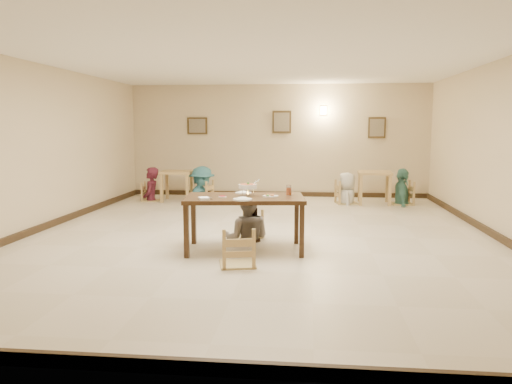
# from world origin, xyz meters

# --- Properties ---
(floor) EXTENTS (10.00, 10.00, 0.00)m
(floor) POSITION_xyz_m (0.00, 0.00, 0.00)
(floor) COLOR beige
(floor) RESTS_ON ground
(ceiling) EXTENTS (10.00, 10.00, 0.00)m
(ceiling) POSITION_xyz_m (0.00, 0.00, 3.00)
(ceiling) COLOR white
(ceiling) RESTS_ON wall_back
(wall_back) EXTENTS (10.00, 0.00, 10.00)m
(wall_back) POSITION_xyz_m (0.00, 5.00, 1.50)
(wall_back) COLOR beige
(wall_back) RESTS_ON floor
(wall_front) EXTENTS (10.00, 0.00, 10.00)m
(wall_front) POSITION_xyz_m (0.00, -5.00, 1.50)
(wall_front) COLOR beige
(wall_front) RESTS_ON floor
(wall_left) EXTENTS (0.00, 10.00, 10.00)m
(wall_left) POSITION_xyz_m (-4.00, 0.00, 1.50)
(wall_left) COLOR beige
(wall_left) RESTS_ON floor
(wall_right) EXTENTS (0.00, 10.00, 10.00)m
(wall_right) POSITION_xyz_m (4.00, 0.00, 1.50)
(wall_right) COLOR beige
(wall_right) RESTS_ON floor
(baseboard_back) EXTENTS (8.00, 0.06, 0.12)m
(baseboard_back) POSITION_xyz_m (0.00, 4.97, 0.06)
(baseboard_back) COLOR #312214
(baseboard_back) RESTS_ON floor
(baseboard_front) EXTENTS (8.00, 0.06, 0.12)m
(baseboard_front) POSITION_xyz_m (0.00, -4.97, 0.06)
(baseboard_front) COLOR #312214
(baseboard_front) RESTS_ON floor
(baseboard_left) EXTENTS (0.06, 10.00, 0.12)m
(baseboard_left) POSITION_xyz_m (-3.97, 0.00, 0.06)
(baseboard_left) COLOR #312214
(baseboard_left) RESTS_ON floor
(baseboard_right) EXTENTS (0.06, 10.00, 0.12)m
(baseboard_right) POSITION_xyz_m (3.97, 0.00, 0.06)
(baseboard_right) COLOR #312214
(baseboard_right) RESTS_ON floor
(picture_a) EXTENTS (0.55, 0.04, 0.45)m
(picture_a) POSITION_xyz_m (-2.20, 4.96, 1.90)
(picture_a) COLOR #3C2C16
(picture_a) RESTS_ON wall_back
(picture_b) EXTENTS (0.50, 0.04, 0.60)m
(picture_b) POSITION_xyz_m (0.10, 4.96, 2.00)
(picture_b) COLOR #3C2C16
(picture_b) RESTS_ON wall_back
(picture_c) EXTENTS (0.45, 0.04, 0.55)m
(picture_c) POSITION_xyz_m (2.60, 4.96, 1.85)
(picture_c) COLOR #3C2C16
(picture_c) RESTS_ON wall_back
(wall_sconce) EXTENTS (0.16, 0.05, 0.22)m
(wall_sconce) POSITION_xyz_m (1.20, 4.96, 2.30)
(wall_sconce) COLOR #FFD88C
(wall_sconce) RESTS_ON wall_back
(main_table) EXTENTS (1.87, 1.19, 0.83)m
(main_table) POSITION_xyz_m (-0.12, -1.11, 0.75)
(main_table) COLOR #3C2614
(main_table) RESTS_ON floor
(chair_far) EXTENTS (0.42, 0.42, 0.89)m
(chair_far) POSITION_xyz_m (-0.16, -0.31, 0.44)
(chair_far) COLOR tan
(chair_far) RESTS_ON floor
(chair_near) EXTENTS (0.47, 0.47, 1.01)m
(chair_near) POSITION_xyz_m (-0.11, -1.95, 0.50)
(chair_near) COLOR tan
(chair_near) RESTS_ON floor
(main_diner) EXTENTS (0.80, 0.63, 1.64)m
(main_diner) POSITION_xyz_m (-0.18, -0.37, 0.82)
(main_diner) COLOR gray
(main_diner) RESTS_ON floor
(curry_warmer) EXTENTS (0.31, 0.28, 0.25)m
(curry_warmer) POSITION_xyz_m (-0.08, -1.07, 0.97)
(curry_warmer) COLOR silver
(curry_warmer) RESTS_ON main_table
(rice_plate_far) EXTENTS (0.26, 0.26, 0.06)m
(rice_plate_far) POSITION_xyz_m (-0.19, -0.79, 0.84)
(rice_plate_far) COLOR white
(rice_plate_far) RESTS_ON main_table
(rice_plate_near) EXTENTS (0.28, 0.28, 0.06)m
(rice_plate_near) POSITION_xyz_m (-0.10, -1.50, 0.84)
(rice_plate_near) COLOR white
(rice_plate_near) RESTS_ON main_table
(fried_plate) EXTENTS (0.24, 0.24, 0.05)m
(fried_plate) POSITION_xyz_m (0.27, -1.13, 0.85)
(fried_plate) COLOR white
(fried_plate) RESTS_ON main_table
(chili_dish) EXTENTS (0.12, 0.12, 0.02)m
(chili_dish) POSITION_xyz_m (-0.43, -1.27, 0.84)
(chili_dish) COLOR white
(chili_dish) RESTS_ON main_table
(napkin_cutlery) EXTENTS (0.23, 0.29, 0.03)m
(napkin_cutlery) POSITION_xyz_m (-0.66, -1.50, 0.85)
(napkin_cutlery) COLOR white
(napkin_cutlery) RESTS_ON main_table
(drink_glass) EXTENTS (0.08, 0.08, 0.16)m
(drink_glass) POSITION_xyz_m (0.53, -0.94, 0.90)
(drink_glass) COLOR white
(drink_glass) RESTS_ON main_table
(bg_table_left) EXTENTS (0.82, 0.82, 0.76)m
(bg_table_left) POSITION_xyz_m (-2.49, 3.82, 0.63)
(bg_table_left) COLOR tan
(bg_table_left) RESTS_ON floor
(bg_table_right) EXTENTS (0.84, 0.84, 0.79)m
(bg_table_right) POSITION_xyz_m (2.43, 3.83, 0.65)
(bg_table_right) COLOR tan
(bg_table_right) RESTS_ON floor
(bg_chair_ll) EXTENTS (0.42, 0.42, 0.90)m
(bg_chair_ll) POSITION_xyz_m (-3.15, 3.74, 0.45)
(bg_chair_ll) COLOR tan
(bg_chair_ll) RESTS_ON floor
(bg_chair_lr) EXTENTS (0.47, 0.47, 1.00)m
(bg_chair_lr) POSITION_xyz_m (-1.84, 3.77, 0.50)
(bg_chair_lr) COLOR tan
(bg_chair_lr) RESTS_ON floor
(bg_chair_rl) EXTENTS (0.51, 0.51, 1.08)m
(bg_chair_rl) POSITION_xyz_m (1.77, 3.79, 0.54)
(bg_chair_rl) COLOR tan
(bg_chair_rl) RESTS_ON floor
(bg_chair_rr) EXTENTS (0.51, 0.51, 1.08)m
(bg_chair_rr) POSITION_xyz_m (3.09, 3.82, 0.54)
(bg_chair_rr) COLOR tan
(bg_chair_rr) RESTS_ON floor
(bg_diner_a) EXTENTS (0.48, 0.67, 1.71)m
(bg_diner_a) POSITION_xyz_m (-3.15, 3.74, 0.86)
(bg_diner_a) COLOR #541A2C
(bg_diner_a) RESTS_ON floor
(bg_diner_b) EXTENTS (0.96, 1.29, 1.78)m
(bg_diner_b) POSITION_xyz_m (-1.84, 3.77, 0.89)
(bg_diner_b) COLOR teal
(bg_diner_b) RESTS_ON floor
(bg_diner_c) EXTENTS (0.51, 0.76, 1.53)m
(bg_diner_c) POSITION_xyz_m (1.77, 3.79, 0.77)
(bg_diner_c) COLOR silver
(bg_diner_c) RESTS_ON floor
(bg_diner_d) EXTENTS (0.50, 1.06, 1.75)m
(bg_diner_d) POSITION_xyz_m (3.09, 3.82, 0.88)
(bg_diner_d) COLOR #4C8D7E
(bg_diner_d) RESTS_ON floor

